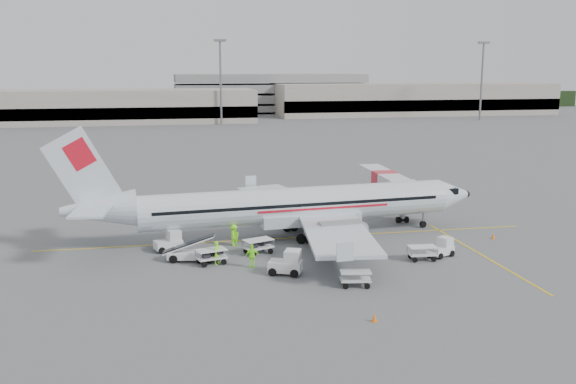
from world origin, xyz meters
name	(u,v)px	position (x,y,z in m)	size (l,w,h in m)	color
ground	(292,238)	(0.00, 0.00, 0.00)	(360.00, 360.00, 0.00)	#56595B
stripe_lead	(292,238)	(0.00, 0.00, 0.01)	(44.00, 0.20, 0.01)	yellow
stripe_cross	(480,254)	(14.00, -8.00, 0.01)	(0.20, 20.00, 0.01)	yellow
terminal_west	(51,107)	(-40.00, 130.00, 4.50)	(110.00, 22.00, 9.00)	gray
terminal_east	(412,99)	(70.00, 145.00, 5.00)	(90.00, 26.00, 10.00)	gray
parking_garage	(269,92)	(25.00, 160.00, 7.00)	(62.00, 24.00, 14.00)	slate
treeline	(192,102)	(0.00, 175.00, 3.00)	(300.00, 3.00, 6.00)	black
mast_center	(221,83)	(5.00, 118.00, 11.00)	(3.20, 1.20, 22.00)	slate
mast_east	(482,82)	(80.00, 118.00, 11.00)	(3.20, 1.20, 22.00)	slate
aircraft	(298,181)	(0.50, 0.19, 5.09)	(36.96, 28.97, 10.19)	silver
jet_bridge	(384,191)	(11.91, 9.28, 2.08)	(2.97, 15.82, 4.15)	silver
belt_loader	(191,244)	(-9.17, -5.13, 1.32)	(4.89, 1.83, 2.65)	silver
tug_fore	(441,247)	(10.60, -7.91, 0.76)	(1.97, 1.13, 1.52)	silver
tug_mid	(285,262)	(-2.58, -9.90, 0.93)	(2.40, 1.37, 1.85)	silver
tug_aft	(168,241)	(-10.93, -2.00, 0.86)	(2.21, 1.27, 1.71)	silver
cart_loaded_a	(258,246)	(-3.74, -4.26, 0.61)	(2.32, 1.37, 1.21)	silver
cart_loaded_b	(211,257)	(-7.72, -6.37, 0.59)	(2.28, 1.35, 1.19)	silver
cart_empty_a	(356,279)	(1.68, -13.52, 0.55)	(2.12, 1.25, 1.11)	silver
cart_empty_b	(422,253)	(8.69, -8.59, 0.57)	(2.19, 1.29, 1.14)	silver
cone_nose	(493,236)	(17.45, -3.75, 0.27)	(0.33, 0.33, 0.55)	orange
cone_port	(317,193)	(6.87, 18.58, 0.29)	(0.35, 0.35, 0.57)	orange
cone_stbd	(374,317)	(0.92, -19.80, 0.28)	(0.34, 0.34, 0.55)	orange
crew_a	(217,253)	(-7.28, -6.48, 0.91)	(0.67, 0.44, 1.82)	#78DE1C
crew_b	(235,237)	(-5.31, -1.50, 0.80)	(0.78, 0.60, 1.59)	#78DE1C
crew_c	(234,235)	(-5.42, -1.50, 0.93)	(1.20, 0.69, 1.86)	#78DE1C
crew_d	(252,256)	(-4.75, -7.88, 0.92)	(1.08, 0.45, 1.84)	#78DE1C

